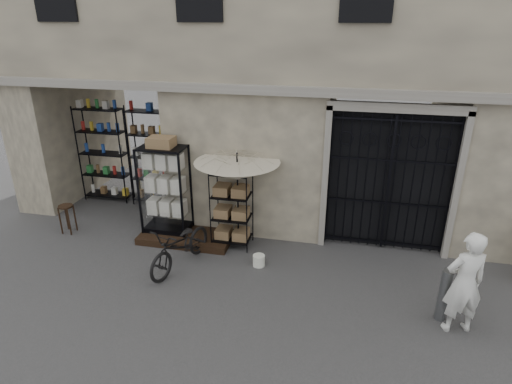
% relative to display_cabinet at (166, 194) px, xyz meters
% --- Properties ---
extents(ground, '(80.00, 80.00, 0.00)m').
position_rel_display_cabinet_xyz_m(ground, '(2.87, -1.69, -1.01)').
color(ground, black).
rests_on(ground, ground).
extents(main_building, '(14.00, 4.00, 9.00)m').
position_rel_display_cabinet_xyz_m(main_building, '(2.87, 2.31, 3.49)').
color(main_building, tan).
rests_on(main_building, ground).
extents(shop_recess, '(3.00, 1.70, 3.00)m').
position_rel_display_cabinet_xyz_m(shop_recess, '(-1.63, 1.11, 0.49)').
color(shop_recess, black).
rests_on(shop_recess, ground).
extents(shop_shelving, '(2.70, 0.50, 2.50)m').
position_rel_display_cabinet_xyz_m(shop_shelving, '(-1.68, 1.61, 0.24)').
color(shop_shelving, black).
rests_on(shop_shelving, ground).
extents(iron_gate, '(2.50, 0.21, 3.00)m').
position_rel_display_cabinet_xyz_m(iron_gate, '(4.62, 0.59, 0.49)').
color(iron_gate, black).
rests_on(iron_gate, ground).
extents(step_platform, '(2.00, 0.90, 0.15)m').
position_rel_display_cabinet_xyz_m(step_platform, '(0.47, -0.14, -0.93)').
color(step_platform, black).
rests_on(step_platform, ground).
extents(display_cabinet, '(1.03, 0.73, 2.06)m').
position_rel_display_cabinet_xyz_m(display_cabinet, '(0.00, 0.00, 0.00)').
color(display_cabinet, black).
rests_on(display_cabinet, step_platform).
extents(wire_rack, '(0.80, 0.59, 1.76)m').
position_rel_display_cabinet_xyz_m(wire_rack, '(1.51, -0.10, -0.14)').
color(wire_rack, black).
rests_on(wire_rack, ground).
extents(market_umbrella, '(2.01, 2.03, 2.47)m').
position_rel_display_cabinet_xyz_m(market_umbrella, '(1.63, -0.05, 0.77)').
color(market_umbrella, black).
rests_on(market_umbrella, ground).
extents(white_bucket, '(0.31, 0.31, 0.23)m').
position_rel_display_cabinet_xyz_m(white_bucket, '(2.23, -0.80, -0.89)').
color(white_bucket, silver).
rests_on(white_bucket, ground).
extents(bicycle, '(0.84, 1.05, 1.75)m').
position_rel_display_cabinet_xyz_m(bicycle, '(0.77, -1.16, -1.01)').
color(bicycle, black).
rests_on(bicycle, ground).
extents(wooden_stool, '(0.36, 0.36, 0.66)m').
position_rel_display_cabinet_xyz_m(wooden_stool, '(-2.27, -0.35, -0.66)').
color(wooden_stool, black).
rests_on(wooden_stool, ground).
extents(steel_bollard, '(0.20, 0.20, 0.91)m').
position_rel_display_cabinet_xyz_m(steel_bollard, '(5.44, -1.73, -0.55)').
color(steel_bollard, slate).
rests_on(steel_bollard, ground).
extents(shopkeeper, '(1.09, 1.82, 0.41)m').
position_rel_display_cabinet_xyz_m(shopkeeper, '(5.64, -1.94, -1.01)').
color(shopkeeper, silver).
rests_on(shopkeeper, ground).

